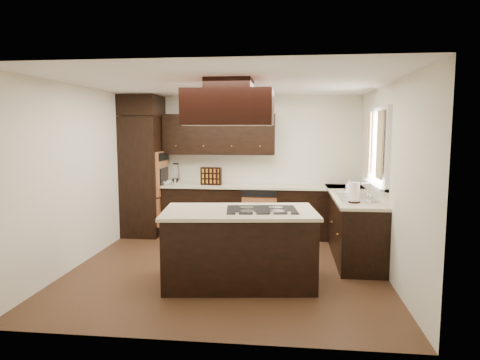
# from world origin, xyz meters

# --- Properties ---
(floor) EXTENTS (4.20, 4.20, 0.02)m
(floor) POSITION_xyz_m (0.00, 0.00, -0.01)
(floor) COLOR brown
(floor) RESTS_ON ground
(ceiling) EXTENTS (4.20, 4.20, 0.02)m
(ceiling) POSITION_xyz_m (0.00, 0.00, 2.51)
(ceiling) COLOR white
(ceiling) RESTS_ON ground
(wall_back) EXTENTS (4.20, 0.02, 2.50)m
(wall_back) POSITION_xyz_m (0.00, 2.11, 1.25)
(wall_back) COLOR silver
(wall_back) RESTS_ON ground
(wall_front) EXTENTS (4.20, 0.02, 2.50)m
(wall_front) POSITION_xyz_m (0.00, -2.11, 1.25)
(wall_front) COLOR silver
(wall_front) RESTS_ON ground
(wall_left) EXTENTS (0.02, 4.20, 2.50)m
(wall_left) POSITION_xyz_m (-2.11, 0.00, 1.25)
(wall_left) COLOR silver
(wall_left) RESTS_ON ground
(wall_right) EXTENTS (0.02, 4.20, 2.50)m
(wall_right) POSITION_xyz_m (2.11, 0.00, 1.25)
(wall_right) COLOR silver
(wall_right) RESTS_ON ground
(oven_column) EXTENTS (0.65, 0.75, 2.12)m
(oven_column) POSITION_xyz_m (-1.78, 1.71, 1.06)
(oven_column) COLOR black
(oven_column) RESTS_ON floor
(wall_oven_face) EXTENTS (0.05, 0.62, 0.78)m
(wall_oven_face) POSITION_xyz_m (-1.43, 1.71, 1.12)
(wall_oven_face) COLOR #BD6E40
(wall_oven_face) RESTS_ON oven_column
(base_cabinets_back) EXTENTS (2.93, 0.60, 0.88)m
(base_cabinets_back) POSITION_xyz_m (0.03, 1.80, 0.44)
(base_cabinets_back) COLOR black
(base_cabinets_back) RESTS_ON floor
(base_cabinets_right) EXTENTS (0.60, 2.40, 0.88)m
(base_cabinets_right) POSITION_xyz_m (1.80, 0.90, 0.44)
(base_cabinets_right) COLOR black
(base_cabinets_right) RESTS_ON floor
(countertop_back) EXTENTS (2.93, 0.63, 0.04)m
(countertop_back) POSITION_xyz_m (0.03, 1.79, 0.90)
(countertop_back) COLOR beige
(countertop_back) RESTS_ON base_cabinets_back
(countertop_right) EXTENTS (0.63, 2.40, 0.04)m
(countertop_right) POSITION_xyz_m (1.79, 0.90, 0.90)
(countertop_right) COLOR beige
(countertop_right) RESTS_ON base_cabinets_right
(upper_cabinets) EXTENTS (2.00, 0.34, 0.72)m
(upper_cabinets) POSITION_xyz_m (-0.43, 1.93, 1.81)
(upper_cabinets) COLOR black
(upper_cabinets) RESTS_ON wall_back
(dishwasher_front) EXTENTS (0.60, 0.05, 0.72)m
(dishwasher_front) POSITION_xyz_m (0.33, 1.50, 0.40)
(dishwasher_front) COLOR #BD6E40
(dishwasher_front) RESTS_ON floor
(window_frame) EXTENTS (0.06, 1.32, 1.12)m
(window_frame) POSITION_xyz_m (2.07, 0.55, 1.65)
(window_frame) COLOR white
(window_frame) RESTS_ON wall_right
(window_pane) EXTENTS (0.00, 1.20, 1.00)m
(window_pane) POSITION_xyz_m (2.10, 0.55, 1.65)
(window_pane) COLOR white
(window_pane) RESTS_ON wall_right
(curtain_left) EXTENTS (0.02, 0.34, 0.90)m
(curtain_left) POSITION_xyz_m (2.01, 0.13, 1.70)
(curtain_left) COLOR #F1E9BE
(curtain_left) RESTS_ON wall_right
(curtain_right) EXTENTS (0.02, 0.34, 0.90)m
(curtain_right) POSITION_xyz_m (2.01, 0.97, 1.70)
(curtain_right) COLOR #F1E9BE
(curtain_right) RESTS_ON wall_right
(sink_rim) EXTENTS (0.52, 0.84, 0.01)m
(sink_rim) POSITION_xyz_m (1.80, 0.55, 0.92)
(sink_rim) COLOR silver
(sink_rim) RESTS_ON countertop_right
(island) EXTENTS (1.90, 1.18, 0.88)m
(island) POSITION_xyz_m (0.23, -0.57, 0.44)
(island) COLOR black
(island) RESTS_ON floor
(island_top) EXTENTS (1.97, 1.25, 0.04)m
(island_top) POSITION_xyz_m (0.23, -0.57, 0.90)
(island_top) COLOR beige
(island_top) RESTS_ON island
(cooktop) EXTENTS (0.91, 0.66, 0.01)m
(cooktop) POSITION_xyz_m (0.50, -0.54, 0.93)
(cooktop) COLOR black
(cooktop) RESTS_ON island_top
(range_hood) EXTENTS (1.05, 0.72, 0.42)m
(range_hood) POSITION_xyz_m (0.10, -0.55, 2.16)
(range_hood) COLOR black
(range_hood) RESTS_ON ceiling
(hood_duct) EXTENTS (0.55, 0.50, 0.13)m
(hood_duct) POSITION_xyz_m (0.10, -0.55, 2.44)
(hood_duct) COLOR black
(hood_duct) RESTS_ON ceiling
(blender_base) EXTENTS (0.15, 0.15, 0.10)m
(blender_base) POSITION_xyz_m (-1.18, 1.75, 0.97)
(blender_base) COLOR silver
(blender_base) RESTS_ON countertop_back
(blender_pitcher) EXTENTS (0.13, 0.13, 0.26)m
(blender_pitcher) POSITION_xyz_m (-1.18, 1.75, 1.15)
(blender_pitcher) COLOR silver
(blender_pitcher) RESTS_ON blender_base
(spice_rack) EXTENTS (0.39, 0.15, 0.31)m
(spice_rack) POSITION_xyz_m (-0.54, 1.73, 1.08)
(spice_rack) COLOR black
(spice_rack) RESTS_ON countertop_back
(mixing_bowl) EXTENTS (0.28, 0.28, 0.06)m
(mixing_bowl) POSITION_xyz_m (-1.37, 1.75, 0.95)
(mixing_bowl) COLOR white
(mixing_bowl) RESTS_ON countertop_back
(soap_bottle) EXTENTS (0.11, 0.11, 0.19)m
(soap_bottle) POSITION_xyz_m (1.78, 1.18, 1.01)
(soap_bottle) COLOR white
(soap_bottle) RESTS_ON countertop_right
(paper_towel) EXTENTS (0.17, 0.17, 0.28)m
(paper_towel) POSITION_xyz_m (1.70, 0.11, 1.06)
(paper_towel) COLOR white
(paper_towel) RESTS_ON countertop_right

